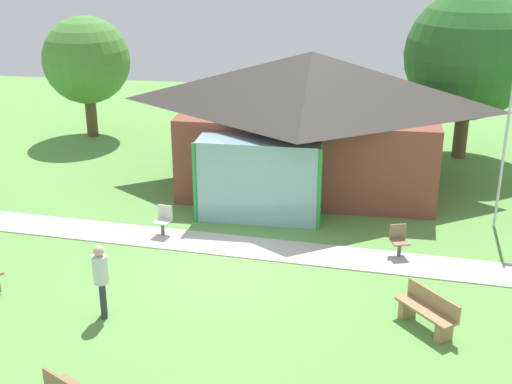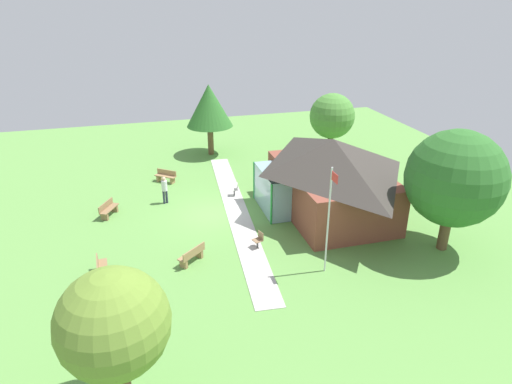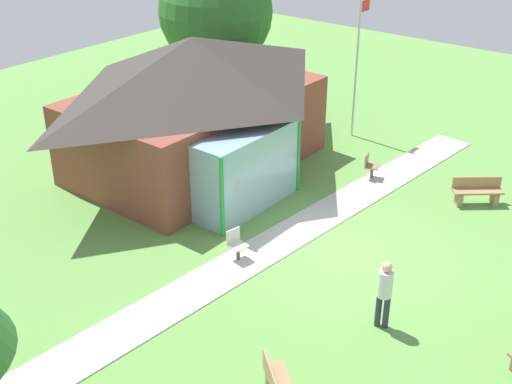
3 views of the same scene
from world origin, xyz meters
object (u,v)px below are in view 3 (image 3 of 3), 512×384
(flagpole, at_px, (357,61))
(bench_mid_right, at_px, (477,192))
(visitor_strolling_lawn, at_px, (385,289))
(tree_behind_pavilion_right, at_px, (216,12))
(pavilion, at_px, (197,102))
(patio_chair_lawn_spare, at_px, (370,167))
(patio_chair_west, at_px, (236,246))

(flagpole, relative_size, bench_mid_right, 3.61)
(flagpole, xyz_separation_m, visitor_strolling_lawn, (-9.45, -6.50, -1.85))
(bench_mid_right, relative_size, tree_behind_pavilion_right, 0.23)
(flagpole, distance_m, tree_behind_pavilion_right, 6.62)
(pavilion, height_order, patio_chair_lawn_spare, pavilion)
(pavilion, relative_size, patio_chair_lawn_spare, 10.47)
(pavilion, xyz_separation_m, patio_chair_lawn_spare, (2.88, -5.00, -1.92))
(flagpole, height_order, patio_chair_west, flagpole)
(patio_chair_west, xyz_separation_m, visitor_strolling_lawn, (-0.09, -4.39, 0.61))
(patio_chair_lawn_spare, height_order, visitor_strolling_lawn, visitor_strolling_lawn)
(tree_behind_pavilion_right, bearing_deg, flagpole, -87.27)
(flagpole, distance_m, patio_chair_west, 9.90)
(patio_chair_lawn_spare, bearing_deg, tree_behind_pavilion_right, -124.18)
(patio_chair_lawn_spare, height_order, tree_behind_pavilion_right, tree_behind_pavilion_right)
(bench_mid_right, distance_m, patio_chair_lawn_spare, 3.47)
(patio_chair_lawn_spare, height_order, patio_chair_west, same)
(flagpole, bearing_deg, pavilion, 155.66)
(flagpole, bearing_deg, bench_mid_right, -112.19)
(patio_chair_lawn_spare, xyz_separation_m, patio_chair_west, (-6.49, 0.30, 0.00))
(pavilion, bearing_deg, bench_mid_right, -68.29)
(visitor_strolling_lawn, bearing_deg, pavilion, 137.06)
(pavilion, relative_size, visitor_strolling_lawn, 5.17)
(visitor_strolling_lawn, distance_m, tree_behind_pavilion_right, 16.16)
(pavilion, height_order, visitor_strolling_lawn, pavilion)
(patio_chair_lawn_spare, xyz_separation_m, tree_behind_pavilion_right, (2.55, 8.94, 3.41))
(visitor_strolling_lawn, relative_size, tree_behind_pavilion_right, 0.28)
(bench_mid_right, xyz_separation_m, visitor_strolling_lawn, (-7.06, -0.65, 0.62))
(patio_chair_west, relative_size, visitor_strolling_lawn, 0.49)
(flagpole, relative_size, patio_chair_west, 6.01)
(tree_behind_pavilion_right, bearing_deg, patio_chair_lawn_spare, -105.93)
(tree_behind_pavilion_right, bearing_deg, bench_mid_right, -99.49)
(patio_chair_west, bearing_deg, pavilion, -117.13)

